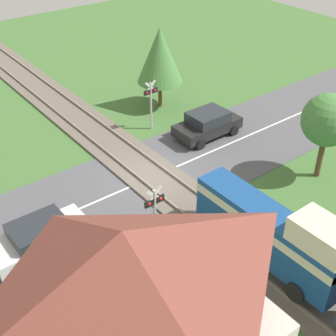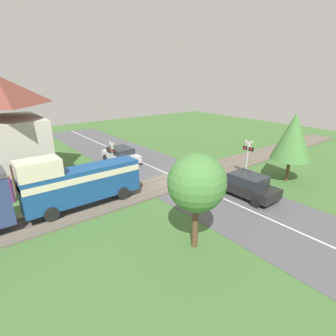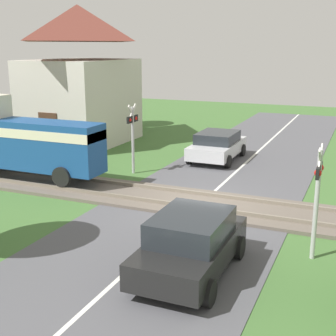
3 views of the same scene
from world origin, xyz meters
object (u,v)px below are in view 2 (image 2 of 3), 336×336
object	(u,v)px
crossing_signal_west_approach	(248,154)
crossing_signal_east_approach	(113,156)
car_near_crossing	(247,185)
car_far_side	(121,155)
station_building	(6,131)
pedestrian_by_station	(10,190)

from	to	relation	value
crossing_signal_west_approach	crossing_signal_east_approach	xyz separation A→B (m)	(5.67, 8.10, 0.00)
car_near_crossing	car_far_side	size ratio (longest dim) A/B	0.96
crossing_signal_west_approach	station_building	size ratio (longest dim) A/B	0.40
car_far_side	crossing_signal_west_approach	xyz separation A→B (m)	(-9.41, -5.49, 1.19)
crossing_signal_east_approach	pedestrian_by_station	size ratio (longest dim) A/B	1.69
car_near_crossing	crossing_signal_west_approach	bearing A→B (deg)	-52.51
pedestrian_by_station	crossing_signal_east_approach	bearing A→B (deg)	-97.18
car_near_crossing	station_building	distance (m)	17.01
station_building	crossing_signal_west_approach	bearing A→B (deg)	-127.26
crossing_signal_west_approach	crossing_signal_east_approach	world-z (taller)	same
crossing_signal_east_approach	station_building	distance (m)	7.66
car_near_crossing	crossing_signal_east_approach	bearing A→B (deg)	35.59
crossing_signal_west_approach	station_building	xyz separation A→B (m)	(10.49, 13.79, 1.76)
car_far_side	station_building	size ratio (longest dim) A/B	0.54
pedestrian_by_station	car_far_side	bearing A→B (deg)	-72.44
car_far_side	station_building	world-z (taller)	station_building
crossing_signal_east_approach	crossing_signal_west_approach	bearing A→B (deg)	-124.99
crossing_signal_west_approach	pedestrian_by_station	bearing A→B (deg)	66.12
car_far_side	station_building	distance (m)	8.87
station_building	crossing_signal_east_approach	bearing A→B (deg)	-130.26
crossing_signal_west_approach	station_building	bearing A→B (deg)	52.74
crossing_signal_west_approach	car_far_side	bearing A→B (deg)	30.27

